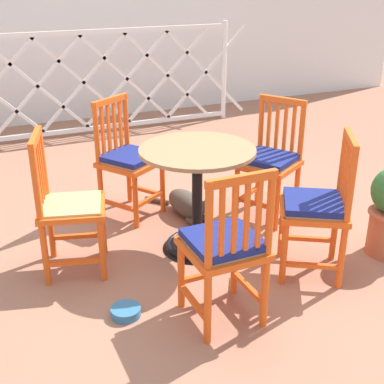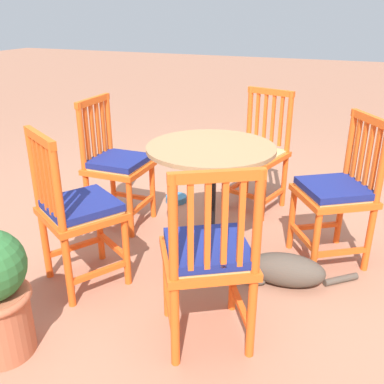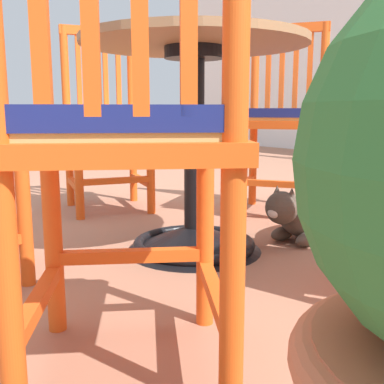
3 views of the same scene
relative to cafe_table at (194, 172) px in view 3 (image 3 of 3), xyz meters
The scene contains 6 objects.
ground_plane 0.29m from the cafe_table, 109.03° to the right, with size 24.00×24.00×0.00m, color #A36B51.
cafe_table is the anchor object (origin of this frame).
orange_chair_by_planter 0.81m from the cafe_table, 46.11° to the right, with size 0.55×0.55×0.91m.
orange_chair_near_fence 0.78m from the cafe_table, 109.28° to the left, with size 0.55×0.55×0.91m.
orange_chair_facing_out 0.86m from the cafe_table, behind, with size 0.49×0.49×0.91m.
tabby_cat 0.54m from the cafe_table, 73.40° to the left, with size 0.34×0.71×0.23m.
Camera 3 is at (1.30, -0.90, 0.50)m, focal length 43.23 mm.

